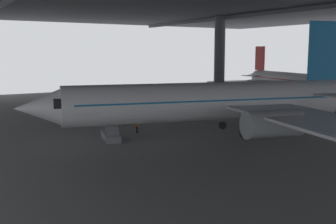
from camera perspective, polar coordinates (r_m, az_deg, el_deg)
The scene contains 5 objects.
ground_plane at distance 43.48m, azimuth -1.15°, elevation -3.50°, with size 110.00×110.00×0.00m, color slate.
airplane_main at distance 44.45m, azimuth 6.37°, elevation 1.47°, with size 39.34×39.99×12.49m.
boarding_stairs at distance 42.49m, azimuth -8.06°, elevation -2.83°, with size 4.62×2.45×4.87m.
crew_worker_by_stairs at distance 45.37m, azimuth -4.35°, elevation -1.90°, with size 0.36×0.50×1.55m.
airplane_distant at distance 86.95m, azimuth 16.52°, elevation 4.25°, with size 31.94×31.27×10.24m.
Camera 1 is at (36.88, -21.23, 8.94)m, focal length 43.62 mm.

